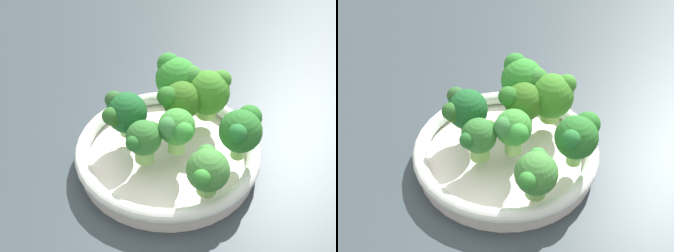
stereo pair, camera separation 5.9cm
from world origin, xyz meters
TOP-DOWN VIEW (x-y plane):
  - ground_plane at (0.00, 0.00)cm, footprint 130.00×130.00cm
  - bowl at (-3.95, 3.05)cm, footprint 24.73×24.73cm
  - broccoli_floret_0 at (-0.00, 4.45)cm, footprint 5.10×4.45cm
  - broccoli_floret_1 at (-11.44, -0.35)cm, footprint 6.55×6.14cm
  - broccoli_floret_2 at (-7.33, -0.17)cm, footprint 6.32×5.53cm
  - broccoli_floret_3 at (-8.76, -3.75)cm, footprint 6.10×6.58cm
  - broccoli_floret_4 at (0.60, -1.23)cm, footprint 5.97×5.50cm
  - broccoli_floret_5 at (-4.18, 5.00)cm, footprint 5.03×5.48cm
  - broccoli_floret_6 at (-11.11, 8.98)cm, footprint 6.24×5.40cm
  - broccoli_floret_7 at (-4.40, 12.43)cm, footprint 5.15×5.60cm

SIDE VIEW (x-z plane):
  - ground_plane at x=0.00cm, z-range -2.50..0.00cm
  - bowl at x=-3.95cm, z-range 0.03..3.43cm
  - broccoli_floret_7 at x=-4.40cm, z-range 3.78..9.76cm
  - broccoli_floret_0 at x=0.00cm, z-range 3.86..9.70cm
  - broccoli_floret_4 at x=0.60cm, z-range 3.86..10.11cm
  - broccoli_floret_2 at x=-7.33cm, z-range 3.97..10.55cm
  - broccoli_floret_1 at x=-11.44cm, z-range 3.82..10.81cm
  - broccoli_floret_5 at x=-4.18cm, z-range 4.18..10.52cm
  - broccoli_floret_6 at x=-11.11cm, z-range 4.20..11.07cm
  - broccoli_floret_3 at x=-8.76cm, z-range 4.31..12.18cm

